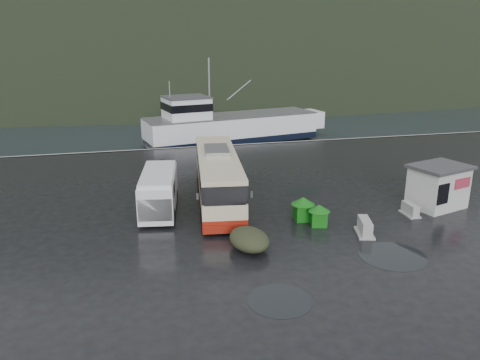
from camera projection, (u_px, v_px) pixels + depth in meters
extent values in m
plane|color=black|center=(252.00, 221.00, 27.81)|extent=(160.00, 160.00, 0.00)
cube|color=black|center=(150.00, 76.00, 130.02)|extent=(300.00, 180.00, 0.02)
cube|color=#999993|center=(200.00, 147.00, 46.39)|extent=(160.00, 0.60, 1.50)
ellipsoid|color=black|center=(154.00, 56.00, 262.35)|extent=(780.00, 540.00, 570.00)
cylinder|color=black|center=(393.00, 256.00, 23.30)|extent=(3.33, 3.33, 0.01)
cylinder|color=black|center=(280.00, 300.00, 19.39)|extent=(2.74, 2.74, 0.01)
cylinder|color=black|center=(303.00, 191.00, 33.08)|extent=(2.26, 2.26, 0.01)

